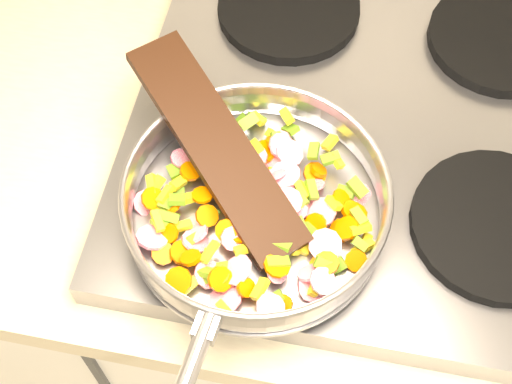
# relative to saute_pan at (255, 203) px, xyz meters

# --- Properties ---
(cooktop) EXTENTS (0.60, 0.60, 0.04)m
(cooktop) POSITION_rel_saute_pan_xyz_m (0.12, 0.19, -0.07)
(cooktop) COLOR #939399
(cooktop) RESTS_ON counter_top
(grate_fl) EXTENTS (0.19, 0.19, 0.02)m
(grate_fl) POSITION_rel_saute_pan_xyz_m (-0.02, 0.05, -0.04)
(grate_fl) COLOR black
(grate_fl) RESTS_ON cooktop
(grate_fr) EXTENTS (0.19, 0.19, 0.02)m
(grate_fr) POSITION_rel_saute_pan_xyz_m (0.26, 0.05, -0.04)
(grate_fr) COLOR black
(grate_fr) RESTS_ON cooktop
(grate_bl) EXTENTS (0.19, 0.19, 0.02)m
(grate_bl) POSITION_rel_saute_pan_xyz_m (-0.02, 0.33, -0.04)
(grate_bl) COLOR black
(grate_bl) RESTS_ON cooktop
(grate_br) EXTENTS (0.19, 0.19, 0.02)m
(grate_br) POSITION_rel_saute_pan_xyz_m (0.26, 0.33, -0.04)
(grate_br) COLOR black
(grate_br) RESTS_ON cooktop
(saute_pan) EXTENTS (0.32, 0.49, 0.06)m
(saute_pan) POSITION_rel_saute_pan_xyz_m (0.00, 0.00, 0.00)
(saute_pan) COLOR #9E9EA5
(saute_pan) RESTS_ON grate_fl
(vegetable_heap) EXTENTS (0.27, 0.26, 0.05)m
(vegetable_heap) POSITION_rel_saute_pan_xyz_m (0.00, 0.00, -0.01)
(vegetable_heap) COLOR yellow
(vegetable_heap) RESTS_ON saute_pan
(wooden_spatula) EXTENTS (0.24, 0.25, 0.07)m
(wooden_spatula) POSITION_rel_saute_pan_xyz_m (-0.05, 0.05, 0.02)
(wooden_spatula) COLOR black
(wooden_spatula) RESTS_ON saute_pan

